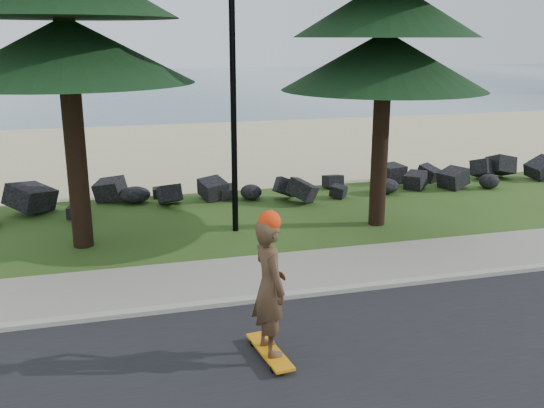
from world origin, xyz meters
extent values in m
plane|color=#2C4A17|center=(0.00, 0.00, 0.00)|extent=(160.00, 160.00, 0.00)
cube|color=#ABA99A|center=(0.00, -0.90, 0.05)|extent=(160.00, 0.20, 0.10)
cube|color=gray|center=(0.00, 0.20, 0.04)|extent=(160.00, 2.00, 0.08)
cube|color=#C6B584|center=(0.00, 14.50, 0.01)|extent=(160.00, 15.00, 0.01)
cube|color=#3D6375|center=(0.00, 51.00, 0.00)|extent=(160.00, 58.00, 0.01)
cylinder|color=black|center=(0.00, 3.20, 4.00)|extent=(0.14, 0.14, 8.00)
cube|color=orange|center=(-0.75, -2.83, 0.11)|extent=(0.44, 1.22, 0.04)
imported|color=brown|center=(-0.75, -2.83, 1.12)|extent=(0.56, 0.78, 1.98)
sphere|color=#FF370E|center=(-0.75, -2.83, 2.08)|extent=(0.32, 0.32, 0.32)
camera|label=1|loc=(-2.77, -10.44, 4.51)|focal=40.00mm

